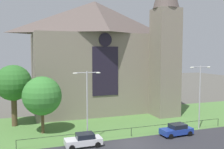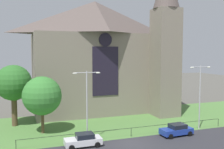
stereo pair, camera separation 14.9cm
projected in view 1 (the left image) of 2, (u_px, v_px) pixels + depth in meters
The scene contains 10 objects.
ground at pixel (105, 122), 40.11m from camera, with size 160.00×160.00×0.00m, color #56544C.
grass_verge at pixel (109, 126), 38.23m from camera, with size 120.00×20.00×0.01m, color #517F3D.
church_building at pixel (100, 55), 47.74m from camera, with size 23.20×16.20×26.00m.
iron_railing at pixel (131, 129), 33.36m from camera, with size 27.79×0.07×1.13m.
tree_left_near at pixel (42, 96), 34.39m from camera, with size 5.14×5.14×7.61m.
tree_left_far at pixel (13, 83), 37.78m from camera, with size 5.20×5.20×8.96m.
streetlamp_near at pixel (87, 97), 30.92m from camera, with size 3.37×0.26×8.56m.
streetlamp_far at pixel (200, 89), 36.41m from camera, with size 3.37×0.26×8.93m.
parked_car_white at pixel (84, 140), 29.81m from camera, with size 4.21×2.04×1.51m.
parked_car_blue at pixel (177, 130), 33.78m from camera, with size 4.28×2.19×1.51m.
Camera 1 is at (-12.39, -27.37, 10.69)m, focal length 41.86 mm.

